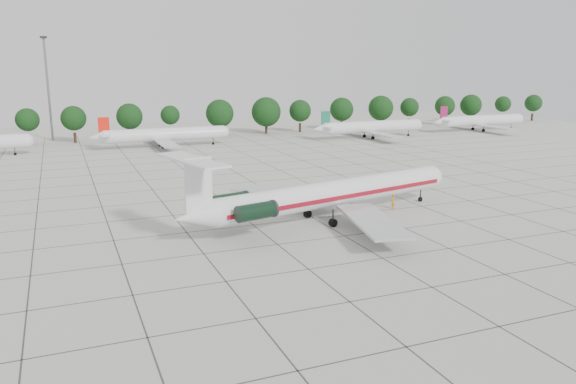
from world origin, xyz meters
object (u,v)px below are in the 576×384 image
Objects in this scene: ground_crew at (393,201)px; bg_airliner_e at (481,121)px; main_airliner at (324,195)px; bg_airliner_d at (372,127)px; bg_airliner_c at (165,135)px; floodlight_mast at (48,83)px.

bg_airliner_e is (72.90, 67.47, 1.93)m from ground_crew.
main_airliner reaches higher than bg_airliner_d.
ground_crew is 0.07× the size of bg_airliner_d.
bg_airliner_c is (-6.44, 70.59, -0.43)m from main_airliner.
bg_airliner_c is at bearing -117.03° from ground_crew.
bg_airliner_e is 117.62m from floodlight_mast.
bg_airliner_d is 1.11× the size of floodlight_mast.
main_airliner reaches higher than bg_airliner_e.
main_airliner is 20.27× the size of ground_crew.
bg_airliner_c is 52.79m from bg_airliner_d.
bg_airliner_d reaches higher than ground_crew.
ground_crew is at bearing -118.39° from bg_airliner_d.
floodlight_mast reaches higher than ground_crew.
floodlight_mast is at bearing 160.84° from bg_airliner_d.
bg_airliner_c is 1.00× the size of bg_airliner_e.
floodlight_mast is at bearing 168.12° from bg_airliner_e.
floodlight_mast is at bearing 136.24° from bg_airliner_c.
bg_airliner_d and bg_airliner_e have the same top height.
ground_crew is at bearing -75.60° from bg_airliner_c.
bg_airliner_c is 90.50m from bg_airliner_e.
bg_airliner_e is at bearing -178.65° from ground_crew.
main_airliner is at bearing -140.40° from bg_airliner_e.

